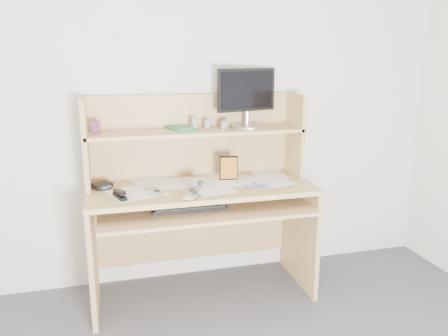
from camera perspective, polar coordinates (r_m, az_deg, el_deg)
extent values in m
cube|color=silver|center=(2.97, -4.34, 8.68)|extent=(3.60, 0.04, 2.50)
cube|color=tan|center=(2.75, -2.93, -2.62)|extent=(1.40, 0.60, 0.03)
cube|color=tan|center=(2.83, -16.76, -10.82)|extent=(0.03, 0.56, 0.72)
cube|color=tan|center=(3.08, 9.86, -8.37)|extent=(0.03, 0.56, 0.72)
cube|color=tan|center=(3.15, -3.92, -8.16)|extent=(1.34, 0.02, 0.41)
cube|color=tan|center=(2.67, -2.37, -5.29)|extent=(1.28, 0.55, 0.02)
cube|color=tan|center=(2.97, -4.16, 4.30)|extent=(1.40, 0.02, 0.55)
cube|color=tan|center=(2.78, -17.62, 3.06)|extent=(0.03, 0.30, 0.55)
cube|color=tan|center=(3.03, 9.20, 4.38)|extent=(0.03, 0.30, 0.55)
cube|color=tan|center=(2.82, -3.64, 4.75)|extent=(1.38, 0.30, 0.02)
cube|color=white|center=(2.75, -2.93, -2.26)|extent=(1.32, 0.54, 0.01)
cube|color=black|center=(2.63, -4.63, -5.12)|extent=(0.44, 0.17, 0.02)
cube|color=black|center=(2.63, -4.63, -4.81)|extent=(0.41, 0.16, 0.01)
cube|color=#989893|center=(2.53, -3.97, -3.38)|extent=(0.14, 0.19, 0.02)
cube|color=#A2A2A4|center=(2.59, -8.80, -3.08)|extent=(0.09, 0.11, 0.02)
cube|color=black|center=(2.55, -13.47, -3.31)|extent=(0.08, 0.15, 0.04)
cube|color=black|center=(2.79, -15.68, -2.17)|extent=(0.14, 0.13, 0.03)
cube|color=#D1D939|center=(2.60, -8.39, -3.24)|extent=(0.10, 0.10, 0.01)
cube|color=#A7A7A9|center=(2.70, -3.70, -1.91)|extent=(0.10, 0.07, 0.06)
cube|color=black|center=(2.82, 0.61, 0.00)|extent=(0.12, 0.04, 0.17)
cylinder|color=#183FB6|center=(2.71, 4.30, -2.33)|extent=(0.16, 0.03, 0.01)
cube|color=maroon|center=(2.76, -16.37, 5.09)|extent=(0.06, 0.02, 0.08)
cube|color=#2D703B|center=(2.85, -5.64, 5.22)|extent=(0.20, 0.23, 0.02)
cylinder|color=black|center=(2.86, -2.17, 5.74)|extent=(0.05, 0.05, 0.06)
cylinder|color=white|center=(2.89, 0.27, 5.81)|extent=(0.04, 0.04, 0.06)
cylinder|color=black|center=(2.84, 0.01, 5.61)|extent=(0.05, 0.05, 0.05)
cylinder|color=white|center=(2.82, -3.84, 5.74)|extent=(0.05, 0.05, 0.08)
cylinder|color=#A1A0A5|center=(2.93, 3.08, 5.44)|extent=(0.22, 0.22, 0.01)
cylinder|color=#A1A0A5|center=(2.93, 3.04, 6.50)|extent=(0.04, 0.04, 0.09)
cube|color=black|center=(2.93, 2.97, 10.15)|extent=(0.43, 0.17, 0.28)
cube|color=black|center=(2.91, 3.07, 10.13)|extent=(0.39, 0.13, 0.24)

